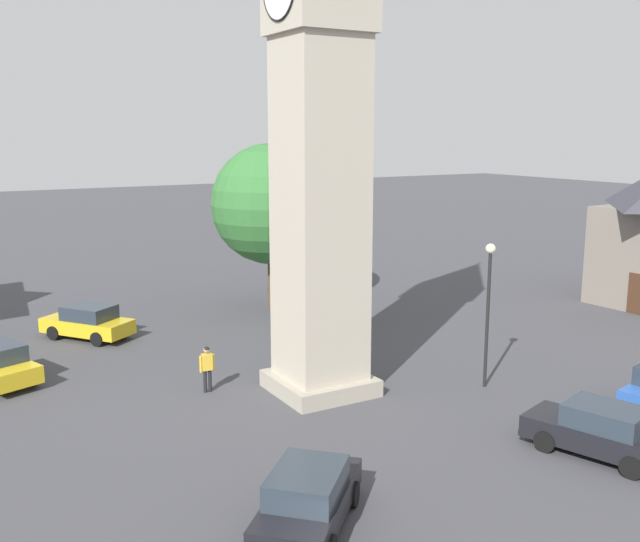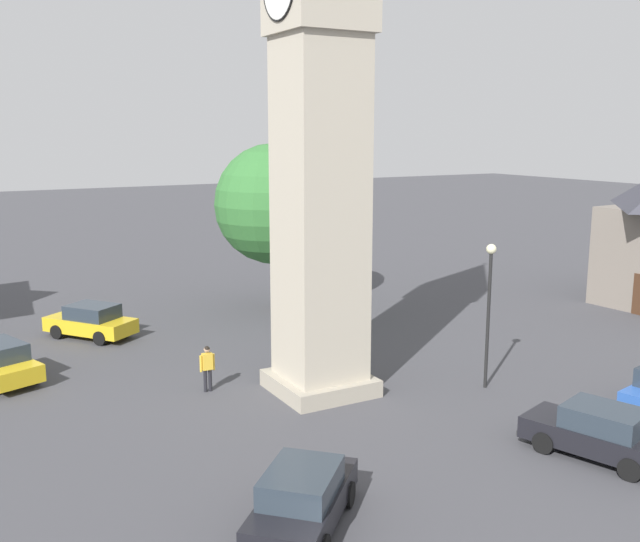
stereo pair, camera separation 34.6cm
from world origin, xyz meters
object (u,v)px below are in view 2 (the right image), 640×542
object	(u,v)px
clock_tower	(320,19)
pedestrian	(207,364)
car_silver_kerb	(599,432)
car_white_side	(91,321)
car_red_corner	(303,498)
lamp_post	(489,293)
tree	(274,204)

from	to	relation	value
clock_tower	pedestrian	world-z (taller)	clock_tower
car_silver_kerb	car_white_side	bearing A→B (deg)	27.20
car_white_side	car_red_corner	bearing A→B (deg)	-177.17
car_white_side	lamp_post	world-z (taller)	lamp_post
tree	pedestrian	bearing A→B (deg)	143.08
car_red_corner	tree	size ratio (longest dim) A/B	0.48
tree	lamp_post	world-z (taller)	tree
lamp_post	clock_tower	bearing A→B (deg)	64.39
lamp_post	car_white_side	bearing A→B (deg)	39.34
car_red_corner	lamp_post	bearing A→B (deg)	-63.32
clock_tower	lamp_post	xyz separation A→B (m)	(-2.61, -5.45, -9.26)
clock_tower	pedestrian	distance (m)	12.44
pedestrian	tree	distance (m)	13.25
pedestrian	tree	xyz separation A→B (m)	(9.96, -7.49, 4.50)
clock_tower	tree	size ratio (longest dim) A/B	2.53
car_white_side	tree	xyz separation A→B (m)	(0.89, -9.67, 4.75)
clock_tower	car_silver_kerb	world-z (taller)	clock_tower
pedestrian	tree	bearing A→B (deg)	-36.92
clock_tower	car_white_side	bearing A→B (deg)	27.43
lamp_post	pedestrian	bearing A→B (deg)	63.18
tree	lamp_post	size ratio (longest dim) A/B	1.63
clock_tower	car_silver_kerb	bearing A→B (deg)	-153.10
clock_tower	car_red_corner	distance (m)	15.08
car_silver_kerb	tree	bearing A→B (deg)	1.08
pedestrian	tree	world-z (taller)	tree
car_silver_kerb	car_red_corner	distance (m)	9.16
clock_tower	tree	bearing A→B (deg)	-18.39
clock_tower	car_white_side	world-z (taller)	clock_tower
car_red_corner	car_white_side	size ratio (longest dim) A/B	0.95
car_white_side	pedestrian	size ratio (longest dim) A/B	2.56
tree	car_white_side	bearing A→B (deg)	95.27
car_white_side	lamp_post	bearing A→B (deg)	-140.66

